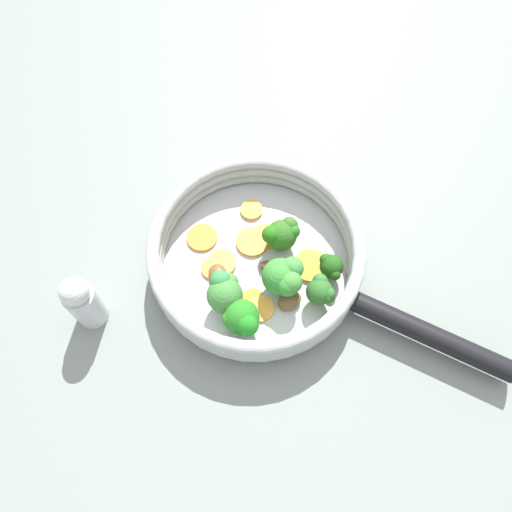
# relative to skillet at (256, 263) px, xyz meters

# --- Properties ---
(ground_plane) EXTENTS (4.00, 4.00, 0.00)m
(ground_plane) POSITION_rel_skillet_xyz_m (0.00, 0.00, -0.01)
(ground_plane) COLOR slate
(skillet) EXTENTS (0.26, 0.26, 0.01)m
(skillet) POSITION_rel_skillet_xyz_m (0.00, 0.00, 0.00)
(skillet) COLOR #B2B5B7
(skillet) RESTS_ON ground_plane
(skillet_rim_wall) EXTENTS (0.28, 0.28, 0.05)m
(skillet_rim_wall) POSITION_rel_skillet_xyz_m (0.00, 0.00, 0.03)
(skillet_rim_wall) COLOR #ADB4B3
(skillet_rim_wall) RESTS_ON skillet
(skillet_handle) EXTENTS (0.06, 0.21, 0.03)m
(skillet_handle) POSITION_rel_skillet_xyz_m (-0.04, -0.24, 0.02)
(skillet_handle) COLOR black
(skillet_handle) RESTS_ON skillet
(skillet_rivet_left) EXTENTS (0.01, 0.01, 0.01)m
(skillet_rivet_left) POSITION_rel_skillet_xyz_m (-0.05, -0.11, 0.01)
(skillet_rivet_left) COLOR #ADB5B9
(skillet_rivet_left) RESTS_ON skillet
(skillet_rivet_right) EXTENTS (0.01, 0.01, 0.01)m
(skillet_rivet_right) POSITION_rel_skillet_xyz_m (0.02, -0.12, 0.01)
(skillet_rivet_right) COLOR #B1B0B4
(skillet_rivet_right) RESTS_ON skillet
(carrot_slice_0) EXTENTS (0.04, 0.04, 0.00)m
(carrot_slice_0) POSITION_rel_skillet_xyz_m (-0.03, 0.05, 0.01)
(carrot_slice_0) COLOR orange
(carrot_slice_0) RESTS_ON skillet
(carrot_slice_1) EXTENTS (0.05, 0.05, 0.01)m
(carrot_slice_1) POSITION_rel_skillet_xyz_m (-0.02, 0.04, 0.01)
(carrot_slice_1) COLOR #F88E3C
(carrot_slice_1) RESTS_ON skillet
(carrot_slice_2) EXTENTS (0.03, 0.03, 0.01)m
(carrot_slice_2) POSITION_rel_skillet_xyz_m (0.07, 0.03, 0.01)
(carrot_slice_2) COLOR orange
(carrot_slice_2) RESTS_ON skillet
(carrot_slice_3) EXTENTS (0.07, 0.07, 0.01)m
(carrot_slice_3) POSITION_rel_skillet_xyz_m (0.01, -0.07, 0.01)
(carrot_slice_3) COLOR orange
(carrot_slice_3) RESTS_ON skillet
(carrot_slice_4) EXTENTS (0.06, 0.06, 0.00)m
(carrot_slice_4) POSITION_rel_skillet_xyz_m (0.04, -0.00, 0.01)
(carrot_slice_4) COLOR orange
(carrot_slice_4) RESTS_ON skillet
(carrot_slice_5) EXTENTS (0.06, 0.06, 0.00)m
(carrot_slice_5) POSITION_rel_skillet_xyz_m (0.01, 0.08, 0.01)
(carrot_slice_5) COLOR orange
(carrot_slice_5) RESTS_ON skillet
(carrot_slice_6) EXTENTS (0.06, 0.06, 0.01)m
(carrot_slice_6) POSITION_rel_skillet_xyz_m (0.02, 0.01, 0.01)
(carrot_slice_6) COLOR orange
(carrot_slice_6) RESTS_ON skillet
(carrot_slice_7) EXTENTS (0.05, 0.05, 0.00)m
(carrot_slice_7) POSITION_rel_skillet_xyz_m (-0.06, -0.03, 0.01)
(carrot_slice_7) COLOR #EF9C39
(carrot_slice_7) RESTS_ON skillet
(carrot_slice_8) EXTENTS (0.04, 0.04, 0.00)m
(carrot_slice_8) POSITION_rel_skillet_xyz_m (-0.05, -0.01, 0.01)
(carrot_slice_8) COLOR orange
(carrot_slice_8) RESTS_ON skillet
(broccoli_floret_0) EXTENTS (0.05, 0.05, 0.06)m
(broccoli_floret_0) POSITION_rel_skillet_xyz_m (-0.07, 0.02, 0.04)
(broccoli_floret_0) COLOR #719D59
(broccoli_floret_0) RESTS_ON skillet
(broccoli_floret_1) EXTENTS (0.04, 0.04, 0.05)m
(broccoli_floret_1) POSITION_rel_skillet_xyz_m (-0.03, -0.09, 0.04)
(broccoli_floret_1) COLOR #80AF5F
(broccoli_floret_1) RESTS_ON skillet
(broccoli_floret_2) EXTENTS (0.03, 0.03, 0.04)m
(broccoli_floret_2) POSITION_rel_skillet_xyz_m (0.01, -0.10, 0.03)
(broccoli_floret_2) COLOR #8AB35E
(broccoli_floret_2) RESTS_ON skillet
(broccoli_floret_3) EXTENTS (0.05, 0.05, 0.06)m
(broccoli_floret_3) POSITION_rel_skillet_xyz_m (-0.03, -0.05, 0.04)
(broccoli_floret_3) COLOR #6B9351
(broccoli_floret_3) RESTS_ON skillet
(broccoli_floret_4) EXTENTS (0.05, 0.05, 0.05)m
(broccoli_floret_4) POSITION_rel_skillet_xyz_m (0.04, -0.02, 0.04)
(broccoli_floret_4) COLOR #80AE60
(broccoli_floret_4) RESTS_ON skillet
(broccoli_floret_5) EXTENTS (0.05, 0.05, 0.05)m
(broccoli_floret_5) POSITION_rel_skillet_xyz_m (-0.09, -0.01, 0.04)
(broccoli_floret_5) COLOR #85AB6C
(broccoli_floret_5) RESTS_ON skillet
(mushroom_piece_0) EXTENTS (0.04, 0.04, 0.01)m
(mushroom_piece_0) POSITION_rel_skillet_xyz_m (-0.04, -0.06, 0.01)
(mushroom_piece_0) COLOR brown
(mushroom_piece_0) RESTS_ON skillet
(mushroom_piece_1) EXTENTS (0.04, 0.04, 0.01)m
(mushroom_piece_1) POSITION_rel_skillet_xyz_m (-0.04, 0.04, 0.01)
(mushroom_piece_1) COLOR brown
(mushroom_piece_1) RESTS_ON skillet
(mushroom_piece_2) EXTENTS (0.02, 0.02, 0.01)m
(mushroom_piece_2) POSITION_rel_skillet_xyz_m (-0.01, -0.02, 0.01)
(mushroom_piece_2) COLOR brown
(mushroom_piece_2) RESTS_ON skillet
(salt_shaker) EXTENTS (0.04, 0.04, 0.10)m
(salt_shaker) POSITION_rel_skillet_xyz_m (-0.13, 0.18, 0.04)
(salt_shaker) COLOR silver
(salt_shaker) RESTS_ON ground_plane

